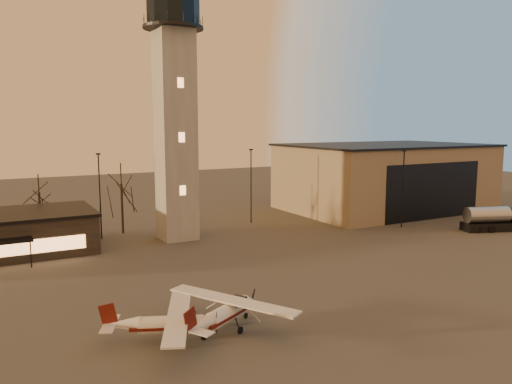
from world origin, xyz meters
The scene contains 8 objects.
ground centered at (0.00, 0.00, 0.00)m, with size 220.00×220.00×0.00m, color #3E3B39.
control_tower centered at (0.00, 30.00, 16.33)m, with size 6.80×6.80×32.60m.
hangar centered at (36.00, 33.98, 5.15)m, with size 30.60×20.60×10.30m.
light_poles centered at (0.50, 31.00, 5.41)m, with size 58.50×12.25×10.14m.
tree_row centered at (-13.70, 39.16, 5.94)m, with size 37.20×9.20×8.80m.
cessna_front centered at (-9.90, 3.37, 0.91)m, with size 7.72×9.31×2.65m.
cessna_rear centered at (-5.90, 3.53, 0.93)m, with size 7.85×9.24×2.72m.
fuel_truck centered at (36.98, 14.82, 1.22)m, with size 8.63×5.16×3.09m.
Camera 1 is at (-19.61, -25.20, 13.61)m, focal length 35.00 mm.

